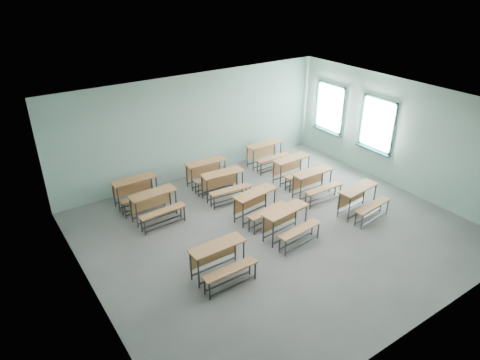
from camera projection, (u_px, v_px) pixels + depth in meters
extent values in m
cube|color=gray|center=(276.00, 230.00, 10.82)|extent=(9.00, 8.00, 0.02)
cube|color=white|center=(281.00, 108.00, 9.36)|extent=(9.00, 8.00, 0.02)
cube|color=#93B8AC|center=(196.00, 126.00, 13.05)|extent=(9.00, 0.02, 3.20)
cube|color=#93B8AC|center=(429.00, 261.00, 7.14)|extent=(9.00, 0.02, 3.20)
cube|color=#93B8AC|center=(86.00, 234.00, 7.83)|extent=(0.02, 8.00, 3.20)
cube|color=#93B8AC|center=(400.00, 135.00, 12.36)|extent=(0.02, 8.00, 3.20)
cube|color=#194741|center=(328.00, 129.00, 14.70)|extent=(0.06, 1.20, 0.06)
cube|color=#194741|center=(332.00, 85.00, 14.00)|extent=(0.06, 1.20, 0.06)
cube|color=#194741|center=(342.00, 112.00, 13.93)|extent=(0.06, 0.06, 1.60)
cube|color=#194741|center=(318.00, 104.00, 14.77)|extent=(0.06, 0.06, 1.60)
cube|color=#194741|center=(330.00, 108.00, 14.35)|extent=(0.04, 0.04, 1.48)
cube|color=#194741|center=(330.00, 108.00, 14.35)|extent=(0.04, 1.08, 0.04)
cube|color=#194741|center=(327.00, 131.00, 14.71)|extent=(0.14, 1.28, 0.04)
cube|color=white|center=(330.00, 108.00, 14.37)|extent=(0.01, 1.08, 1.48)
cube|color=#194741|center=(374.00, 148.00, 13.23)|extent=(0.06, 1.20, 0.06)
cube|color=#194741|center=(381.00, 99.00, 12.53)|extent=(0.06, 1.20, 0.06)
cube|color=#194741|center=(393.00, 130.00, 12.46)|extent=(0.06, 0.06, 1.60)
cube|color=#194741|center=(363.00, 119.00, 13.30)|extent=(0.06, 0.06, 1.60)
cube|color=#194741|center=(377.00, 124.00, 12.88)|extent=(0.04, 0.04, 1.48)
cube|color=#194741|center=(377.00, 124.00, 12.88)|extent=(0.04, 1.08, 0.04)
cube|color=#194741|center=(373.00, 150.00, 13.24)|extent=(0.14, 1.28, 0.04)
cube|color=white|center=(378.00, 124.00, 12.89)|extent=(0.01, 1.08, 1.48)
cube|color=#A86B3C|center=(217.00, 246.00, 8.96)|extent=(1.23, 0.42, 0.04)
cube|color=#A86B3C|center=(213.00, 253.00, 9.24)|extent=(1.17, 0.03, 0.42)
cylinder|color=#35373A|center=(199.00, 274.00, 8.73)|extent=(0.04, 0.04, 0.73)
cylinder|color=#35373A|center=(244.00, 255.00, 9.30)|extent=(0.04, 0.04, 0.73)
cylinder|color=#35373A|center=(191.00, 266.00, 8.97)|extent=(0.04, 0.04, 0.73)
cylinder|color=#35373A|center=(235.00, 248.00, 9.54)|extent=(0.04, 0.04, 0.73)
cube|color=#35373A|center=(222.00, 274.00, 9.13)|extent=(1.13, 0.04, 0.03)
cube|color=#35373A|center=(214.00, 266.00, 9.38)|extent=(1.13, 0.04, 0.03)
cube|color=#A86B3C|center=(230.00, 269.00, 8.74)|extent=(1.23, 0.26, 0.04)
cylinder|color=#35373A|center=(210.00, 292.00, 8.49)|extent=(0.04, 0.04, 0.42)
cylinder|color=#35373A|center=(255.00, 271.00, 9.06)|extent=(0.04, 0.04, 0.42)
cylinder|color=#35373A|center=(205.00, 286.00, 8.63)|extent=(0.04, 0.04, 0.42)
cylinder|color=#35373A|center=(250.00, 266.00, 9.20)|extent=(0.04, 0.04, 0.42)
cube|color=#35373A|center=(233.00, 286.00, 8.83)|extent=(1.13, 0.04, 0.03)
cube|color=#35373A|center=(228.00, 281.00, 8.98)|extent=(1.13, 0.04, 0.03)
cube|color=#A86B3C|center=(286.00, 210.00, 10.25)|extent=(1.26, 0.53, 0.04)
cube|color=#A86B3C|center=(280.00, 218.00, 10.52)|extent=(1.16, 0.13, 0.42)
cylinder|color=#35373A|center=(273.00, 235.00, 9.99)|extent=(0.04, 0.04, 0.73)
cylinder|color=#35373A|center=(306.00, 218.00, 10.64)|extent=(0.04, 0.04, 0.73)
cylinder|color=#35373A|center=(263.00, 229.00, 10.22)|extent=(0.04, 0.04, 0.73)
cylinder|color=#35373A|center=(296.00, 213.00, 10.86)|extent=(0.04, 0.04, 0.73)
cube|color=#35373A|center=(289.00, 235.00, 10.43)|extent=(1.12, 0.14, 0.03)
cube|color=#35373A|center=(280.00, 230.00, 10.66)|extent=(1.12, 0.14, 0.03)
cube|color=#A86B3C|center=(300.00, 229.00, 10.05)|extent=(1.25, 0.38, 0.04)
cylinder|color=#35373A|center=(286.00, 248.00, 9.77)|extent=(0.04, 0.04, 0.42)
cylinder|color=#35373A|center=(318.00, 231.00, 10.41)|extent=(0.04, 0.04, 0.42)
cylinder|color=#35373A|center=(280.00, 245.00, 9.90)|extent=(0.04, 0.04, 0.42)
cylinder|color=#35373A|center=(312.00, 227.00, 10.55)|extent=(0.04, 0.04, 0.42)
cube|color=#35373A|center=(302.00, 244.00, 10.15)|extent=(1.12, 0.14, 0.03)
cube|color=#35373A|center=(296.00, 240.00, 10.28)|extent=(1.12, 0.14, 0.03)
cube|color=#A86B3C|center=(359.00, 188.00, 11.25)|extent=(1.26, 0.54, 0.04)
cube|color=#A86B3C|center=(351.00, 196.00, 11.52)|extent=(1.16, 0.14, 0.42)
cylinder|color=#35373A|center=(349.00, 210.00, 10.99)|extent=(0.04, 0.04, 0.73)
cylinder|color=#35373A|center=(374.00, 196.00, 11.64)|extent=(0.04, 0.04, 0.73)
cylinder|color=#35373A|center=(339.00, 205.00, 11.21)|extent=(0.04, 0.04, 0.73)
cylinder|color=#35373A|center=(364.00, 192.00, 11.86)|extent=(0.04, 0.04, 0.73)
cube|color=#35373A|center=(361.00, 212.00, 11.43)|extent=(1.12, 0.15, 0.03)
cube|color=#35373A|center=(351.00, 207.00, 11.65)|extent=(1.12, 0.15, 0.03)
cube|color=#A86B3C|center=(373.00, 205.00, 11.05)|extent=(1.25, 0.38, 0.04)
cylinder|color=#35373A|center=(362.00, 222.00, 10.77)|extent=(0.04, 0.04, 0.42)
cylinder|color=#35373A|center=(387.00, 207.00, 11.42)|extent=(0.04, 0.04, 0.42)
cylinder|color=#35373A|center=(356.00, 219.00, 10.90)|extent=(0.04, 0.04, 0.42)
cylinder|color=#35373A|center=(381.00, 204.00, 11.55)|extent=(0.04, 0.04, 0.42)
cube|color=#35373A|center=(374.00, 219.00, 11.15)|extent=(1.12, 0.15, 0.03)
cube|color=#35373A|center=(368.00, 216.00, 11.28)|extent=(1.12, 0.15, 0.03)
cube|color=#A86B3C|center=(255.00, 193.00, 11.02)|extent=(1.27, 0.56, 0.04)
cube|color=#A86B3C|center=(250.00, 201.00, 11.29)|extent=(1.16, 0.17, 0.42)
cylinder|color=#35373A|center=(243.00, 216.00, 10.76)|extent=(0.04, 0.04, 0.73)
cylinder|color=#35373A|center=(274.00, 201.00, 11.42)|extent=(0.04, 0.04, 0.73)
cylinder|color=#35373A|center=(235.00, 210.00, 10.98)|extent=(0.04, 0.04, 0.73)
cylinder|color=#35373A|center=(266.00, 196.00, 11.64)|extent=(0.04, 0.04, 0.73)
cube|color=#35373A|center=(259.00, 217.00, 11.21)|extent=(1.12, 0.17, 0.03)
cube|color=#35373A|center=(251.00, 212.00, 11.43)|extent=(1.12, 0.17, 0.03)
cube|color=#A86B3C|center=(268.00, 210.00, 10.83)|extent=(1.25, 0.41, 0.04)
cylinder|color=#35373A|center=(254.00, 228.00, 10.54)|extent=(0.04, 0.04, 0.42)
cylinder|color=#35373A|center=(286.00, 212.00, 11.21)|extent=(0.04, 0.04, 0.42)
cylinder|color=#35373A|center=(249.00, 224.00, 10.67)|extent=(0.04, 0.04, 0.42)
cylinder|color=#35373A|center=(280.00, 209.00, 11.34)|extent=(0.04, 0.04, 0.42)
cube|color=#35373A|center=(270.00, 224.00, 10.93)|extent=(1.12, 0.17, 0.03)
cube|color=#35373A|center=(265.00, 221.00, 11.06)|extent=(1.12, 0.17, 0.03)
cube|color=#A86B3C|center=(313.00, 172.00, 12.13)|extent=(1.24, 0.43, 0.04)
cube|color=#A86B3C|center=(308.00, 179.00, 12.41)|extent=(1.17, 0.04, 0.42)
cylinder|color=#35373A|center=(301.00, 191.00, 11.90)|extent=(0.04, 0.04, 0.73)
cylinder|color=#35373A|center=(330.00, 181.00, 12.45)|extent=(0.04, 0.04, 0.73)
cylinder|color=#35373A|center=(293.00, 187.00, 12.15)|extent=(0.04, 0.04, 0.73)
cylinder|color=#35373A|center=(322.00, 177.00, 12.70)|extent=(0.04, 0.04, 0.73)
cube|color=#35373A|center=(315.00, 194.00, 12.30)|extent=(1.13, 0.05, 0.03)
cube|color=#35373A|center=(307.00, 190.00, 12.54)|extent=(1.13, 0.05, 0.03)
cube|color=#A86B3C|center=(324.00, 188.00, 11.90)|extent=(1.23, 0.28, 0.04)
cylinder|color=#35373A|center=(310.00, 202.00, 11.65)|extent=(0.04, 0.04, 0.42)
cylinder|color=#35373A|center=(340.00, 192.00, 12.20)|extent=(0.04, 0.04, 0.42)
cylinder|color=#35373A|center=(306.00, 199.00, 11.80)|extent=(0.04, 0.04, 0.42)
cylinder|color=#35373A|center=(335.00, 189.00, 12.35)|extent=(0.04, 0.04, 0.42)
cube|color=#35373A|center=(325.00, 201.00, 11.99)|extent=(1.13, 0.05, 0.03)
cube|color=#35373A|center=(320.00, 198.00, 12.13)|extent=(1.13, 0.05, 0.03)
cube|color=#A86B3C|center=(153.00, 193.00, 11.00)|extent=(1.25, 0.47, 0.04)
cube|color=#A86B3C|center=(151.00, 201.00, 11.28)|extent=(1.17, 0.07, 0.42)
cylinder|color=#35373A|center=(137.00, 215.00, 10.76)|extent=(0.04, 0.04, 0.73)
cylinder|color=#35373A|center=(176.00, 202.00, 11.36)|extent=(0.04, 0.04, 0.73)
cylinder|color=#35373A|center=(131.00, 210.00, 10.99)|extent=(0.04, 0.04, 0.73)
cylinder|color=#35373A|center=(170.00, 197.00, 11.59)|extent=(0.04, 0.04, 0.73)
cube|color=#35373A|center=(158.00, 217.00, 11.18)|extent=(1.13, 0.08, 0.03)
cube|color=#35373A|center=(152.00, 212.00, 11.41)|extent=(1.13, 0.08, 0.03)
cube|color=#A86B3C|center=(163.00, 211.00, 10.79)|extent=(1.24, 0.31, 0.04)
cylinder|color=#35373A|center=(145.00, 228.00, 10.52)|extent=(0.04, 0.04, 0.42)
cylinder|color=#35373A|center=(184.00, 214.00, 11.13)|extent=(0.04, 0.04, 0.42)
cylinder|color=#35373A|center=(141.00, 225.00, 10.66)|extent=(0.04, 0.04, 0.42)
cylinder|color=#35373A|center=(181.00, 211.00, 11.27)|extent=(0.04, 0.04, 0.42)
cube|color=#35373A|center=(166.00, 225.00, 10.88)|extent=(1.13, 0.08, 0.03)
cube|color=#35373A|center=(162.00, 222.00, 11.02)|extent=(1.13, 0.08, 0.03)
cube|color=#A86B3C|center=(222.00, 173.00, 12.06)|extent=(1.26, 0.51, 0.04)
cube|color=#A86B3C|center=(219.00, 180.00, 12.35)|extent=(1.16, 0.12, 0.42)
cylinder|color=#35373A|center=(207.00, 192.00, 11.86)|extent=(0.04, 0.04, 0.73)
cylinder|color=#35373A|center=(242.00, 183.00, 12.36)|extent=(0.04, 0.04, 0.73)
cylinder|color=#35373A|center=(202.00, 187.00, 12.12)|extent=(0.04, 0.04, 0.73)
cylinder|color=#35373A|center=(237.00, 178.00, 12.61)|extent=(0.04, 0.04, 0.73)
cube|color=#35373A|center=(225.00, 195.00, 12.23)|extent=(1.12, 0.12, 0.03)
cube|color=#35373A|center=(220.00, 191.00, 12.48)|extent=(1.12, 0.12, 0.03)
cube|color=#A86B3C|center=(231.00, 190.00, 11.82)|extent=(1.25, 0.36, 0.04)
cylinder|color=#35373A|center=(214.00, 203.00, 11.60)|extent=(0.04, 0.04, 0.42)
cylinder|color=#35373A|center=(250.00, 194.00, 12.10)|extent=(0.04, 0.04, 0.42)
cylinder|color=#35373A|center=(211.00, 200.00, 11.75)|extent=(0.04, 0.04, 0.42)
cylinder|color=#35373A|center=(246.00, 191.00, 12.25)|extent=(0.04, 0.04, 0.42)
cube|color=#35373A|center=(232.00, 202.00, 11.91)|extent=(1.12, 0.12, 0.03)
cube|color=#35373A|center=(229.00, 199.00, 12.06)|extent=(1.12, 0.12, 0.03)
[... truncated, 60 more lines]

